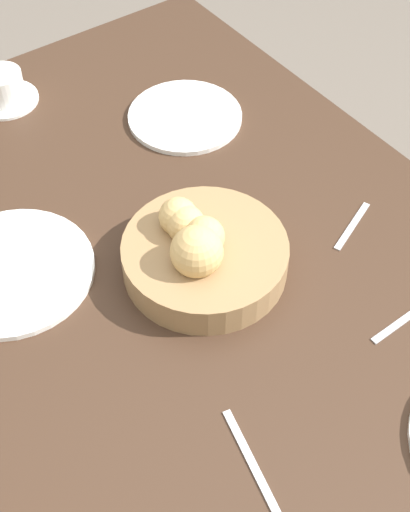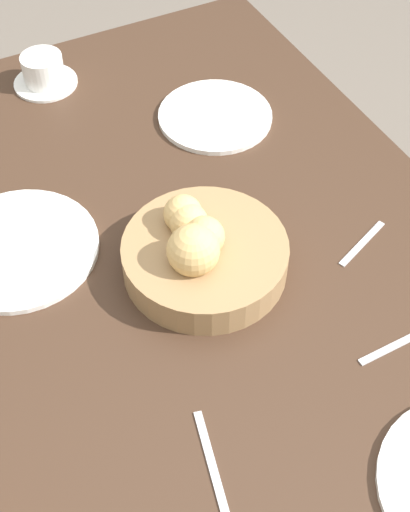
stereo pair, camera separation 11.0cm
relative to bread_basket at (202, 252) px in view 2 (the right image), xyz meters
name	(u,v)px [view 2 (the right image)]	position (x,y,z in m)	size (l,w,h in m)	color
ground_plane	(202,503)	(-0.09, 0.05, -0.75)	(10.00, 10.00, 0.00)	#6B6056
dining_table	(201,350)	(-0.09, 0.05, -0.12)	(1.58, 1.01, 0.71)	#3D281C
bread_basket	(202,252)	(0.00, 0.00, 0.00)	(0.26, 0.26, 0.12)	#99754C
plate_near_right	(215,116)	(0.32, -0.19, -0.03)	(0.22, 0.22, 0.01)	white
plate_far_center	(18,248)	(0.17, 0.25, -0.03)	(0.26, 0.26, 0.01)	white
coffee_cup	(44,72)	(0.57, 0.06, -0.01)	(0.13, 0.13, 0.06)	white
fork_silver	(213,467)	(-0.30, 0.14, -0.04)	(0.16, 0.05, 0.00)	#B7B7BC
knife_silver	(405,340)	(-0.26, -0.20, -0.04)	(0.01, 0.16, 0.00)	#B7B7BC
spoon_coffee	(362,243)	(-0.07, -0.26, -0.04)	(0.06, 0.12, 0.00)	#B7B7BC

